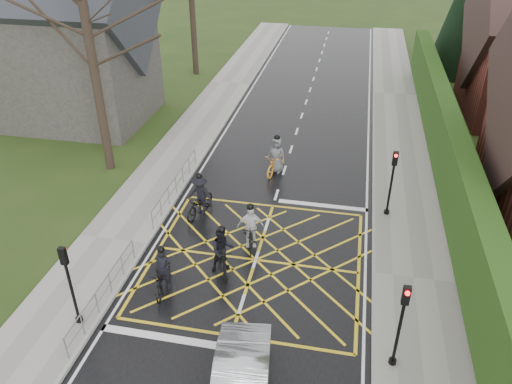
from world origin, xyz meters
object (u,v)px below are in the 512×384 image
(cyclist_back, at_px, (222,254))
(cyclist_lead, at_px, (276,160))
(cyclist_front, at_px, (250,231))
(cyclist_mid, at_px, (200,199))
(cyclist_rear, at_px, (163,276))

(cyclist_back, bearing_deg, cyclist_lead, 60.35)
(cyclist_back, height_order, cyclist_lead, cyclist_lead)
(cyclist_lead, bearing_deg, cyclist_front, -76.66)
(cyclist_mid, height_order, cyclist_front, cyclist_mid)
(cyclist_rear, xyz_separation_m, cyclist_back, (1.82, 1.42, 0.16))
(cyclist_front, distance_m, cyclist_lead, 6.41)
(cyclist_mid, height_order, cyclist_lead, cyclist_lead)
(cyclist_rear, distance_m, cyclist_back, 2.32)
(cyclist_back, distance_m, cyclist_mid, 4.13)
(cyclist_front, height_order, cyclist_lead, cyclist_lead)
(cyclist_back, relative_size, cyclist_lead, 0.93)
(cyclist_mid, xyz_separation_m, cyclist_front, (2.68, -1.92, -0.00))
(cyclist_back, bearing_deg, cyclist_rear, -166.73)
(cyclist_rear, height_order, cyclist_front, cyclist_front)
(cyclist_front, bearing_deg, cyclist_lead, 76.32)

